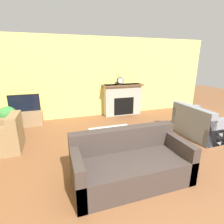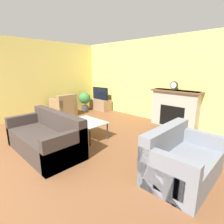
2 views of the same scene
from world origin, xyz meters
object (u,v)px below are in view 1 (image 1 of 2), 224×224
at_px(couch_loveseat, 199,125).
at_px(potted_plant, 8,117).
at_px(couch_sectional, 130,164).
at_px(armchair_by_window, 4,138).
at_px(tv, 24,103).
at_px(mantel_clock, 120,81).
at_px(coffee_table, 112,133).

xyz_separation_m(couch_loveseat, potted_plant, (-4.82, 1.75, 0.17)).
height_order(couch_sectional, armchair_by_window, same).
distance_m(tv, mantel_clock, 3.17).
height_order(couch_sectional, couch_loveseat, same).
bearing_deg(tv, couch_sectional, -59.50).
height_order(armchair_by_window, mantel_clock, mantel_clock).
xyz_separation_m(couch_sectional, couch_loveseat, (2.48, 1.07, 0.00)).
bearing_deg(mantel_clock, tv, -177.64).
distance_m(armchair_by_window, mantel_clock, 3.90).
bearing_deg(armchair_by_window, mantel_clock, 116.95).
xyz_separation_m(couch_sectional, coffee_table, (0.05, 1.08, 0.11)).
distance_m(potted_plant, mantel_clock, 3.63).
bearing_deg(mantel_clock, couch_sectional, -108.20).
xyz_separation_m(armchair_by_window, potted_plant, (-0.12, 1.06, 0.16)).
distance_m(couch_loveseat, armchair_by_window, 4.75).
xyz_separation_m(couch_sectional, armchair_by_window, (-2.22, 1.76, 0.01)).
xyz_separation_m(armchair_by_window, coffee_table, (2.27, -0.68, 0.09)).
relative_size(tv, couch_loveseat, 0.66).
distance_m(couch_loveseat, mantel_clock, 2.92).
height_order(tv, couch_sectional, tv).
distance_m(armchair_by_window, coffee_table, 2.37).
bearing_deg(potted_plant, couch_sectional, -50.31).
height_order(couch_loveseat, mantel_clock, mantel_clock).
relative_size(couch_sectional, armchair_by_window, 2.32).
height_order(tv, armchair_by_window, tv).
height_order(couch_sectional, mantel_clock, mantel_clock).
bearing_deg(potted_plant, armchair_by_window, -83.50).
height_order(tv, couch_loveseat, tv).
xyz_separation_m(tv, couch_loveseat, (4.45, -2.29, -0.41)).
bearing_deg(coffee_table, armchair_by_window, 163.39).
height_order(coffee_table, potted_plant, potted_plant).
height_order(couch_loveseat, coffee_table, couch_loveseat).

